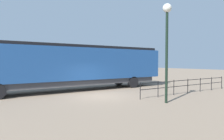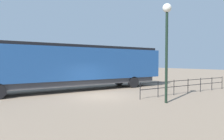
{
  "view_description": "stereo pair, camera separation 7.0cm",
  "coord_description": "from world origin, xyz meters",
  "views": [
    {
      "loc": [
        12.62,
        -6.93,
        2.48
      ],
      "look_at": [
        0.29,
        0.89,
        1.91
      ],
      "focal_mm": 31.5,
      "sensor_mm": 36.0,
      "label": 1
    },
    {
      "loc": [
        12.65,
        -6.87,
        2.48
      ],
      "look_at": [
        0.29,
        0.89,
        1.91
      ],
      "focal_mm": 31.5,
      "sensor_mm": 36.0,
      "label": 2
    }
  ],
  "objects": [
    {
      "name": "locomotive",
      "position": [
        -3.69,
        -0.08,
        2.24
      ],
      "size": [
        2.82,
        17.98,
        3.97
      ],
      "color": "navy",
      "rests_on": "ground_plane"
    },
    {
      "name": "platform_fence",
      "position": [
        2.61,
        6.63,
        0.74
      ],
      "size": [
        0.05,
        10.03,
        1.16
      ],
      "color": "black",
      "rests_on": "ground_plane"
    },
    {
      "name": "lamp_post",
      "position": [
        4.31,
        2.26,
        4.34
      ],
      "size": [
        0.54,
        0.54,
        6.02
      ],
      "color": "black",
      "rests_on": "ground_plane"
    },
    {
      "name": "ground_plane",
      "position": [
        0.0,
        0.0,
        0.0
      ],
      "size": [
        120.0,
        120.0,
        0.0
      ],
      "primitive_type": "plane",
      "color": "#84705B"
    }
  ]
}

